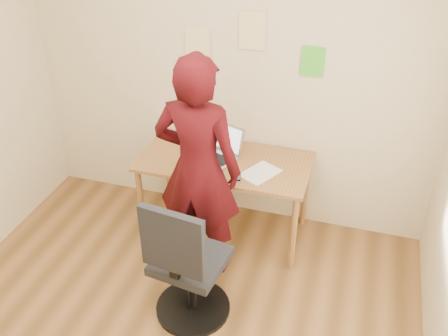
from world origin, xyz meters
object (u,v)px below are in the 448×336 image
(desk, at_px, (225,169))
(person, at_px, (198,170))
(phone, at_px, (237,176))
(office_chair, at_px, (186,270))
(laptop, at_px, (218,150))

(desk, height_order, person, person)
(phone, height_order, person, person)
(phone, distance_m, person, 0.36)
(phone, relative_size, office_chair, 0.12)
(phone, bearing_deg, laptop, 118.06)
(office_chair, bearing_deg, phone, 88.45)
(laptop, xyz_separation_m, person, (-0.00, -0.49, 0.11))
(office_chair, height_order, person, person)
(laptop, distance_m, person, 0.50)
(desk, height_order, office_chair, office_chair)
(desk, relative_size, office_chair, 1.32)
(office_chair, bearing_deg, person, 107.98)
(laptop, height_order, person, person)
(person, bearing_deg, phone, -134.88)
(desk, bearing_deg, laptop, 144.04)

